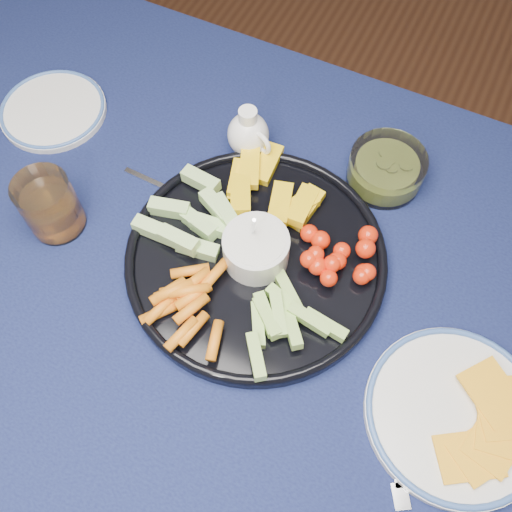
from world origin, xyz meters
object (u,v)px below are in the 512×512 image
at_px(cheese_plate, 456,413).
at_px(juice_tumbler, 51,208).
at_px(side_plate_extra, 53,110).
at_px(dining_table, 190,311).
at_px(crudite_platter, 254,255).
at_px(pickle_bowl, 386,170).
at_px(creamer_pitcher, 249,134).

bearing_deg(cheese_plate, juice_tumbler, 178.25).
bearing_deg(side_plate_extra, juice_tumbler, -52.55).
relative_size(dining_table, crudite_platter, 4.18).
relative_size(pickle_bowl, juice_tumbler, 1.21).
relative_size(pickle_bowl, side_plate_extra, 0.66).
height_order(dining_table, creamer_pitcher, creamer_pitcher).
xyz_separation_m(dining_table, juice_tumbler, (-0.24, 0.01, 0.13)).
bearing_deg(pickle_bowl, side_plate_extra, -168.37).
relative_size(dining_table, pickle_bowl, 13.39).
distance_m(crudite_platter, juice_tumbler, 0.32).
distance_m(dining_table, crudite_platter, 0.16).
relative_size(dining_table, cheese_plate, 6.84).
bearing_deg(crudite_platter, pickle_bowl, 61.93).
distance_m(creamer_pitcher, pickle_bowl, 0.23).
height_order(pickle_bowl, side_plate_extra, pickle_bowl).
relative_size(dining_table, juice_tumbler, 16.25).
bearing_deg(creamer_pitcher, side_plate_extra, -167.78).
height_order(crudite_platter, side_plate_extra, crudite_platter).
bearing_deg(dining_table, side_plate_extra, 151.97).
distance_m(pickle_bowl, side_plate_extra, 0.59).
xyz_separation_m(cheese_plate, juice_tumbler, (-0.66, 0.02, 0.03)).
xyz_separation_m(crudite_platter, pickle_bowl, (0.13, 0.23, 0.00)).
xyz_separation_m(creamer_pitcher, side_plate_extra, (-0.35, -0.08, -0.03)).
bearing_deg(side_plate_extra, crudite_platter, -14.17).
height_order(crudite_platter, juice_tumbler, crudite_platter).
xyz_separation_m(dining_table, crudite_platter, (0.08, 0.09, 0.11)).
relative_size(creamer_pitcher, cheese_plate, 0.40).
height_order(dining_table, crudite_platter, crudite_platter).
xyz_separation_m(cheese_plate, side_plate_extra, (-0.80, 0.21, -0.00)).
height_order(crudite_platter, creamer_pitcher, crudite_platter).
distance_m(creamer_pitcher, cheese_plate, 0.53).
distance_m(crudite_platter, pickle_bowl, 0.27).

